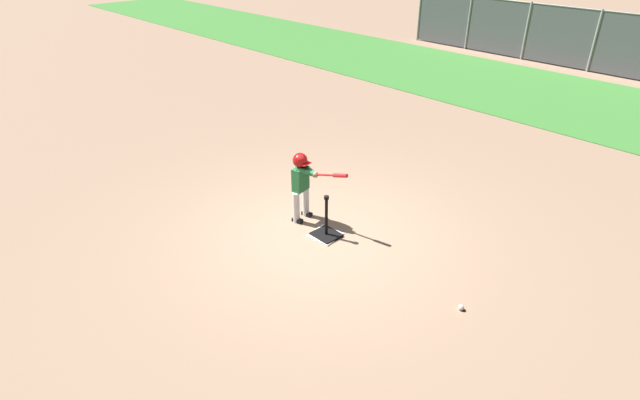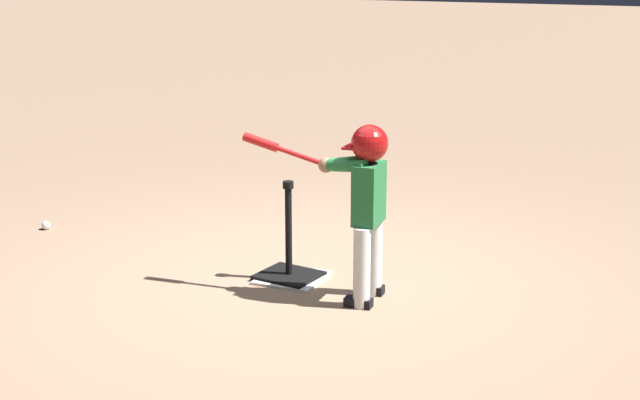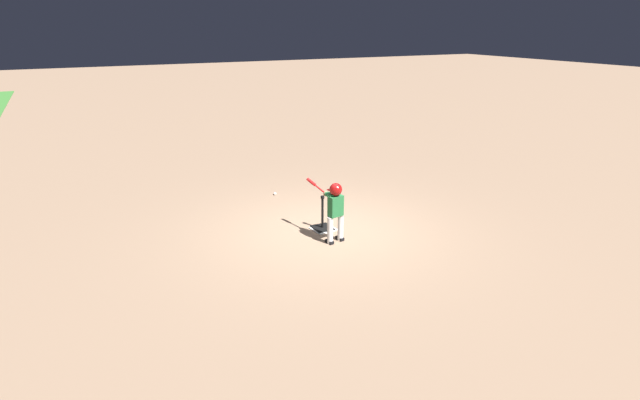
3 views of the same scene
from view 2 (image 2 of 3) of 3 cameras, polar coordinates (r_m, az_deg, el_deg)
name	(u,v)px [view 2 (image 2 of 3)]	position (r m, az deg, el deg)	size (l,w,h in m)	color
ground_plane	(302,279)	(6.36, -1.17, -5.11)	(90.00, 90.00, 0.00)	#93755B
home_plate	(292,278)	(6.36, -1.82, -5.00)	(0.44, 0.44, 0.02)	white
batting_tee	(289,265)	(6.33, -2.00, -4.17)	(0.41, 0.37, 0.72)	black
batter_child	(364,191)	(5.77, 2.83, 0.61)	(1.00, 0.39, 1.19)	silver
baseball	(46,225)	(7.86, -17.12, -1.56)	(0.07, 0.07, 0.07)	white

